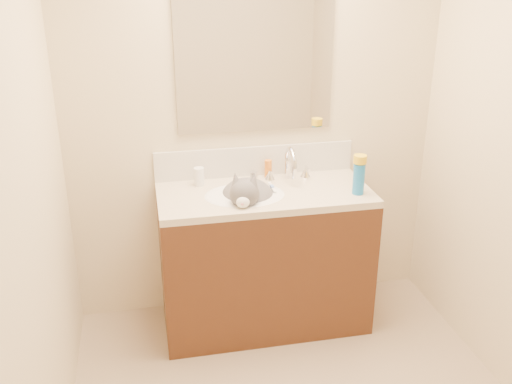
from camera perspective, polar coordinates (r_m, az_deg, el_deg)
name	(u,v)px	position (r m, az deg, el deg)	size (l,w,h in m)	color
room_shell	(323,131)	(2.11, 6.73, 6.05)	(2.24, 2.54, 2.52)	beige
vanity_cabinet	(264,261)	(3.40, 0.83, -6.95)	(1.20, 0.55, 0.82)	#452413
counter_slab	(265,194)	(3.21, 0.87, -0.25)	(1.20, 0.55, 0.04)	beige
basin	(245,206)	(3.18, -1.13, -1.45)	(0.45, 0.36, 0.14)	white
faucet	(290,167)	(3.34, 3.39, 2.56)	(0.28, 0.20, 0.21)	silver
cat	(247,198)	(3.17, -0.86, -0.63)	(0.39, 0.46, 0.33)	#545154
backsplash	(255,161)	(3.41, -0.08, 3.12)	(1.20, 0.02, 0.18)	beige
mirror	(255,61)	(3.27, -0.08, 12.93)	(0.90, 0.02, 0.80)	white
pill_bottle	(199,177)	(3.29, -5.71, 1.54)	(0.06, 0.06, 0.11)	white
pill_label	(199,178)	(3.29, -5.71, 1.38)	(0.06, 0.06, 0.04)	orange
silver_jar	(253,176)	(3.36, -0.25, 1.63)	(0.05, 0.05, 0.05)	#B7B7BC
amber_bottle	(268,169)	(3.39, 1.22, 2.34)	(0.04, 0.04, 0.11)	orange
toothbrush	(272,188)	(3.24, 1.63, 0.45)	(0.02, 0.15, 0.01)	white
toothbrush_head	(272,187)	(3.24, 1.63, 0.51)	(0.02, 0.03, 0.02)	#6D91E8
spray_can	(359,179)	(3.19, 10.23, 1.31)	(0.06, 0.06, 0.18)	blue
spray_cap	(360,159)	(3.15, 10.37, 3.25)	(0.07, 0.07, 0.04)	yellow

